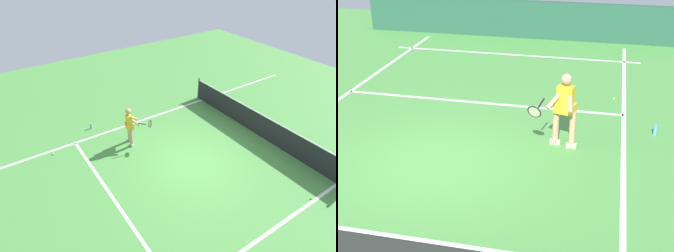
# 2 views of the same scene
# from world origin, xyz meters

# --- Properties ---
(ground_plane) EXTENTS (25.48, 25.48, 0.00)m
(ground_plane) POSITION_xyz_m (0.00, 0.00, 0.00)
(ground_plane) COLOR #4C9342
(court_back_wall) EXTENTS (12.04, 0.24, 1.33)m
(court_back_wall) POSITION_xyz_m (0.00, -9.50, 0.67)
(court_back_wall) COLOR #23513D
(court_back_wall) RESTS_ON ground
(baseline_marking) EXTENTS (8.04, 0.10, 0.01)m
(baseline_marking) POSITION_xyz_m (0.00, -7.30, 0.00)
(baseline_marking) COLOR white
(baseline_marking) RESTS_ON ground
(service_line_marking) EXTENTS (7.04, 0.10, 0.01)m
(service_line_marking) POSITION_xyz_m (0.00, -3.14, 0.00)
(service_line_marking) COLOR white
(service_line_marking) RESTS_ON ground
(sideline_left_marking) EXTENTS (0.10, 17.60, 0.01)m
(sideline_left_marking) POSITION_xyz_m (-3.52, 0.00, 0.00)
(sideline_left_marking) COLOR white
(sideline_left_marking) RESTS_ON ground
(tennis_player) EXTENTS (0.95, 0.89, 1.55)m
(tennis_player) POSITION_xyz_m (-2.28, -1.29, 0.85)
(tennis_player) COLOR tan
(tennis_player) RESTS_ON ground
(tennis_ball_mid) EXTENTS (0.07, 0.07, 0.07)m
(tennis_ball_mid) POSITION_xyz_m (-3.27, -4.06, 0.03)
(tennis_ball_mid) COLOR #D1E533
(tennis_ball_mid) RESTS_ON ground
(water_bottle) EXTENTS (0.07, 0.07, 0.24)m
(water_bottle) POSITION_xyz_m (-4.16, -2.22, 0.12)
(water_bottle) COLOR #4C9EE5
(water_bottle) RESTS_ON ground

